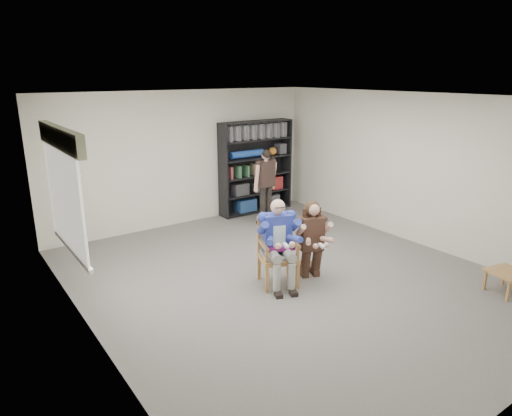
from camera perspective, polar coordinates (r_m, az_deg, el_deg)
room_shell at (r=6.86m, az=4.27°, el=1.91°), size 6.00×7.00×2.80m
floor at (r=7.34m, az=4.03°, el=-8.72°), size 6.00×7.00×0.01m
window_left at (r=6.42m, az=-22.69°, el=1.74°), size 0.16×2.00×1.75m
armchair at (r=6.93m, az=2.79°, el=-5.57°), size 0.77×0.76×1.04m
seated_man at (r=6.88m, az=2.80°, el=-4.36°), size 0.84×0.97×1.35m
kneeling_woman at (r=7.16m, az=7.06°, el=-4.08°), size 0.79×0.96×1.24m
bookshelf at (r=10.49m, az=-0.01°, el=5.13°), size 1.80×0.38×2.10m
standing_man at (r=9.57m, az=1.24°, el=2.53°), size 0.51×0.29×1.62m
side_table at (r=7.74m, az=28.79°, el=-8.12°), size 0.59×0.59×0.34m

